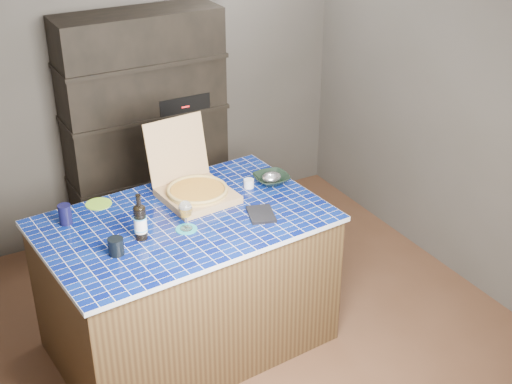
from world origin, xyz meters
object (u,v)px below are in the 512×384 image
mead_bottle (140,222)px  dvd_case (261,214)px  bowl (271,179)px  pizza_box (195,188)px  wine_glass (185,210)px  kitchen_island (187,283)px

mead_bottle → dvd_case: bearing=-7.9°
mead_bottle → bowl: mead_bottle is taller
pizza_box → bowl: size_ratio=2.39×
pizza_box → mead_bottle: size_ratio=1.91×
mead_bottle → bowl: 1.02m
pizza_box → mead_bottle: 0.56m
mead_bottle → wine_glass: bearing=-7.4°
mead_bottle → dvd_case: size_ratio=1.35×
wine_glass → dvd_case: 0.48m
dvd_case → kitchen_island: bearing=173.8°
kitchen_island → bowl: 0.85m
dvd_case → bowl: size_ratio=0.93×
kitchen_island → pizza_box: pizza_box is taller
mead_bottle → wine_glass: size_ratio=1.54×
pizza_box → mead_bottle: pizza_box is taller
pizza_box → mead_bottle: (-0.47, -0.30, 0.05)m
kitchen_island → wine_glass: wine_glass is taller
wine_glass → mead_bottle: bearing=172.6°
wine_glass → dvd_case: bearing=-8.2°
mead_bottle → bowl: size_ratio=1.25×
pizza_box → kitchen_island: bearing=-134.8°
dvd_case → bowl: bearing=69.3°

